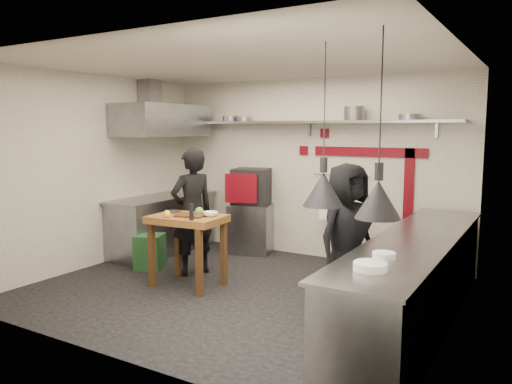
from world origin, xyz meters
The scene contains 47 objects.
floor centered at (0.00, 0.00, 0.00)m, with size 5.00×5.00×0.00m, color black.
ceiling centered at (0.00, 0.00, 2.80)m, with size 5.00×5.00×0.00m, color beige.
wall_back centered at (0.00, 2.10, 1.40)m, with size 5.00×0.04×2.80m, color beige.
wall_front centered at (0.00, -2.10, 1.40)m, with size 5.00×0.04×2.80m, color beige.
wall_left centered at (-2.50, 0.00, 1.40)m, with size 0.04×4.20×2.80m, color beige.
wall_right centered at (2.50, 0.00, 1.40)m, with size 0.04×4.20×2.80m, color beige.
red_band_horiz centered at (0.95, 2.08, 1.68)m, with size 1.70×0.02×0.14m, color #5F0711.
red_band_vert centered at (1.55, 2.08, 1.20)m, with size 0.14×0.02×1.10m, color #5F0711.
red_tile_a centered at (0.25, 2.08, 1.95)m, with size 0.14×0.02×0.14m, color #5F0711.
red_tile_b centered at (-0.10, 2.08, 1.68)m, with size 0.14×0.02×0.14m, color #5F0711.
back_shelf centered at (0.00, 1.92, 2.12)m, with size 4.60×0.34×0.04m, color slate.
shelf_bracket_left centered at (-1.90, 2.07, 2.02)m, with size 0.04×0.06×0.24m, color slate.
shelf_bracket_mid centered at (0.00, 2.07, 2.02)m, with size 0.04×0.06×0.24m, color slate.
shelf_bracket_right centered at (1.90, 2.07, 2.02)m, with size 0.04×0.06×0.24m, color slate.
pan_far_left centered at (-1.38, 1.92, 2.19)m, with size 0.25×0.25×0.09m, color slate.
pan_mid_left centered at (-1.10, 1.92, 2.18)m, with size 0.25×0.25×0.07m, color slate.
stock_pot centered at (0.77, 1.92, 2.24)m, with size 0.29×0.29×0.20m, color slate.
pan_right centered at (1.56, 1.92, 2.18)m, with size 0.29×0.29×0.08m, color slate.
oven_stand centered at (-0.90, 1.79, 0.40)m, with size 0.67×0.61×0.80m, color slate.
combi_oven centered at (-0.89, 1.80, 1.09)m, with size 0.57×0.53×0.58m, color black.
oven_door centered at (-0.89, 1.47, 1.09)m, with size 0.52×0.03×0.46m, color #5F0711.
oven_glass centered at (-0.91, 1.48, 1.09)m, with size 0.38×0.02×0.34m, color black.
hand_sink centered at (0.55, 1.92, 0.78)m, with size 0.46×0.34×0.22m, color white.
sink_tap centered at (0.55, 1.92, 0.96)m, with size 0.03×0.03×0.14m, color slate.
sink_drain centered at (0.55, 1.88, 0.34)m, with size 0.06×0.06×0.66m, color slate.
utensil_rail centered at (0.55, 2.06, 1.32)m, with size 0.02×0.02×0.90m, color slate.
counter_right centered at (2.15, 0.00, 0.45)m, with size 0.70×3.80×0.90m, color slate.
counter_right_top centered at (2.15, 0.00, 0.92)m, with size 0.76×3.90×0.03m, color slate.
plate_stack centered at (2.12, -1.39, 0.96)m, with size 0.26×0.26×0.07m, color white.
small_bowl_right centered at (2.10, -0.97, 0.96)m, with size 0.20×0.20×0.05m, color white.
counter_left centered at (-2.15, 1.05, 0.45)m, with size 0.70×1.90×0.90m, color slate.
counter_left_top centered at (-2.15, 1.05, 0.92)m, with size 0.76×2.00×0.03m, color slate.
extractor_hood centered at (-2.10, 1.05, 2.15)m, with size 0.78×1.60×0.50m, color slate.
hood_duct centered at (-2.35, 1.05, 2.55)m, with size 0.28×0.28×0.50m, color slate.
green_bin centered at (-1.66, 0.21, 0.25)m, with size 0.37×0.37×0.50m, color #204E27.
prep_table centered at (-0.68, -0.14, 0.46)m, with size 0.92×0.64×0.92m, color #935F2B, non-canonical shape.
cutting_board centered at (-0.60, -0.16, 0.93)m, with size 0.37×0.26×0.03m, color #482C15.
pepper_mill centered at (-0.43, -0.36, 1.02)m, with size 0.05×0.05×0.20m, color black.
lemon_a centered at (-0.88, -0.30, 0.96)m, with size 0.08×0.08×0.08m, color yellow.
lemon_b centered at (-0.81, -0.37, 0.96)m, with size 0.08×0.08×0.08m, color yellow.
veg_ball centered at (-0.57, -0.02, 0.97)m, with size 0.11×0.11×0.11m, color olive.
steel_tray centered at (-0.96, -0.08, 0.94)m, with size 0.18×0.12×0.03m, color slate.
bowl centered at (-0.39, -0.03, 0.95)m, with size 0.19×0.19×0.06m, color white.
heat_lamp_near centered at (1.46, -0.80, 2.05)m, with size 0.38×0.38×1.50m, color black, non-canonical shape.
heat_lamp_far centered at (2.11, -1.23, 2.06)m, with size 0.37×0.37×1.49m, color black, non-canonical shape.
chef_left centered at (-0.96, 0.32, 0.88)m, with size 0.64×0.42×1.76m, color black.
chef_right centered at (1.37, 0.09, 0.83)m, with size 0.81×0.53×1.65m, color black.
Camera 1 is at (3.27, -5.07, 2.02)m, focal length 35.00 mm.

